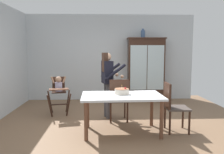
{
  "coord_description": "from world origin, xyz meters",
  "views": [
    {
      "loc": [
        -0.25,
        -4.76,
        1.59
      ],
      "look_at": [
        -0.02,
        0.7,
        0.95
      ],
      "focal_mm": 36.99,
      "sensor_mm": 36.0,
      "label": 1
    }
  ],
  "objects_px": {
    "ceramic_vase": "(143,34)",
    "birthday_cake": "(122,91)",
    "dining_chair_right_end": "(172,103)",
    "china_cabinet": "(146,69)",
    "dining_table": "(122,100)",
    "adult_person": "(108,77)",
    "high_chair_with_toddler": "(59,88)",
    "dining_chair_far_side": "(119,97)"
  },
  "relations": [
    {
      "from": "birthday_cake",
      "to": "adult_person",
      "type": "bearing_deg",
      "value": 105.02
    },
    {
      "from": "ceramic_vase",
      "to": "dining_table",
      "type": "distance_m",
      "value": 3.29
    },
    {
      "from": "high_chair_with_toddler",
      "to": "adult_person",
      "type": "height_order",
      "value": "adult_person"
    },
    {
      "from": "adult_person",
      "to": "dining_table",
      "type": "height_order",
      "value": "adult_person"
    },
    {
      "from": "ceramic_vase",
      "to": "dining_chair_far_side",
      "type": "relative_size",
      "value": 0.28
    },
    {
      "from": "dining_chair_far_side",
      "to": "dining_chair_right_end",
      "type": "xyz_separation_m",
      "value": [
        0.99,
        -0.65,
        0.0
      ]
    },
    {
      "from": "china_cabinet",
      "to": "adult_person",
      "type": "relative_size",
      "value": 1.29
    },
    {
      "from": "high_chair_with_toddler",
      "to": "adult_person",
      "type": "distance_m",
      "value": 1.27
    },
    {
      "from": "ceramic_vase",
      "to": "birthday_cake",
      "type": "height_order",
      "value": "ceramic_vase"
    },
    {
      "from": "ceramic_vase",
      "to": "high_chair_with_toddler",
      "type": "xyz_separation_m",
      "value": [
        -2.33,
        -1.49,
        -1.43
      ]
    },
    {
      "from": "ceramic_vase",
      "to": "dining_table",
      "type": "xyz_separation_m",
      "value": [
        -0.88,
        -2.82,
        -1.44
      ]
    },
    {
      "from": "high_chair_with_toddler",
      "to": "dining_chair_far_side",
      "type": "xyz_separation_m",
      "value": [
        1.43,
        -0.66,
        -0.1
      ]
    },
    {
      "from": "china_cabinet",
      "to": "high_chair_with_toddler",
      "type": "bearing_deg",
      "value": -148.6
    },
    {
      "from": "adult_person",
      "to": "birthday_cake",
      "type": "height_order",
      "value": "adult_person"
    },
    {
      "from": "dining_chair_right_end",
      "to": "birthday_cake",
      "type": "bearing_deg",
      "value": 87.99
    },
    {
      "from": "adult_person",
      "to": "birthday_cake",
      "type": "distance_m",
      "value": 1.0
    },
    {
      "from": "dining_table",
      "to": "dining_chair_right_end",
      "type": "xyz_separation_m",
      "value": [
        0.98,
        0.03,
        -0.09
      ]
    },
    {
      "from": "ceramic_vase",
      "to": "birthday_cake",
      "type": "relative_size",
      "value": 0.96
    },
    {
      "from": "ceramic_vase",
      "to": "birthday_cake",
      "type": "xyz_separation_m",
      "value": [
        -0.88,
        -2.74,
        -1.29
      ]
    },
    {
      "from": "high_chair_with_toddler",
      "to": "dining_table",
      "type": "xyz_separation_m",
      "value": [
        1.45,
        -1.33,
        -0.01
      ]
    },
    {
      "from": "high_chair_with_toddler",
      "to": "adult_person",
      "type": "xyz_separation_m",
      "value": [
        1.19,
        -0.3,
        0.31
      ]
    },
    {
      "from": "dining_chair_far_side",
      "to": "china_cabinet",
      "type": "bearing_deg",
      "value": -118.4
    },
    {
      "from": "china_cabinet",
      "to": "adult_person",
      "type": "distance_m",
      "value": 2.17
    },
    {
      "from": "adult_person",
      "to": "dining_table",
      "type": "bearing_deg",
      "value": 179.65
    },
    {
      "from": "adult_person",
      "to": "dining_chair_right_end",
      "type": "bearing_deg",
      "value": -143.16
    },
    {
      "from": "dining_table",
      "to": "dining_chair_far_side",
      "type": "height_order",
      "value": "dining_chair_far_side"
    },
    {
      "from": "china_cabinet",
      "to": "dining_table",
      "type": "distance_m",
      "value": 3.0
    },
    {
      "from": "china_cabinet",
      "to": "birthday_cake",
      "type": "relative_size",
      "value": 7.03
    },
    {
      "from": "ceramic_vase",
      "to": "adult_person",
      "type": "xyz_separation_m",
      "value": [
        -1.13,
        -1.79,
        -1.12
      ]
    },
    {
      "from": "high_chair_with_toddler",
      "to": "adult_person",
      "type": "bearing_deg",
      "value": -25.21
    },
    {
      "from": "ceramic_vase",
      "to": "dining_table",
      "type": "relative_size",
      "value": 0.17
    },
    {
      "from": "china_cabinet",
      "to": "ceramic_vase",
      "type": "distance_m",
      "value": 1.1
    },
    {
      "from": "china_cabinet",
      "to": "dining_table",
      "type": "bearing_deg",
      "value": -109.29
    },
    {
      "from": "dining_table",
      "to": "dining_chair_right_end",
      "type": "relative_size",
      "value": 1.61
    },
    {
      "from": "high_chair_with_toddler",
      "to": "dining_chair_far_side",
      "type": "height_order",
      "value": "dining_chair_far_side"
    },
    {
      "from": "high_chair_with_toddler",
      "to": "dining_table",
      "type": "relative_size",
      "value": 0.61
    },
    {
      "from": "dining_chair_right_end",
      "to": "dining_chair_far_side",
      "type": "bearing_deg",
      "value": 58.0
    },
    {
      "from": "adult_person",
      "to": "dining_chair_right_end",
      "type": "xyz_separation_m",
      "value": [
        1.23,
        -1.0,
        -0.41
      ]
    },
    {
      "from": "ceramic_vase",
      "to": "adult_person",
      "type": "relative_size",
      "value": 0.18
    },
    {
      "from": "birthday_cake",
      "to": "dining_chair_right_end",
      "type": "height_order",
      "value": "dining_chair_right_end"
    },
    {
      "from": "ceramic_vase",
      "to": "birthday_cake",
      "type": "distance_m",
      "value": 3.15
    },
    {
      "from": "dining_chair_far_side",
      "to": "dining_table",
      "type": "bearing_deg",
      "value": 87.94
    }
  ]
}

